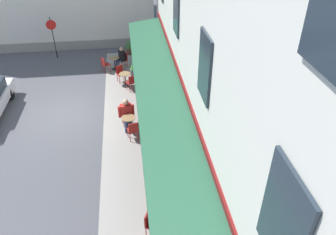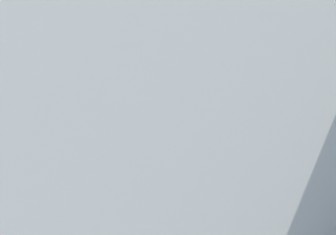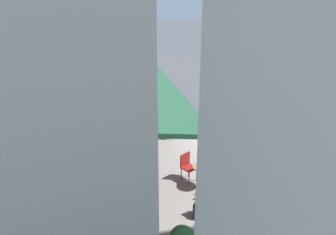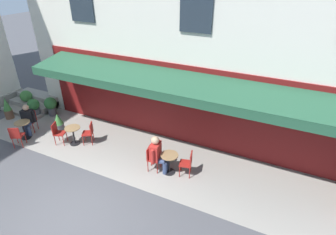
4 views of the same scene
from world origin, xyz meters
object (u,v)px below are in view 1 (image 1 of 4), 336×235
potted_plant_mid_terrace (147,55)px  no_parking_sign (52,30)px  cafe_chair_red_kerbside (120,72)px  cafe_chair_red_corner_left (126,114)px  cafe_chair_red_back_row (105,64)px  cafe_chair_red_by_window (124,59)px  seated_patron_in_red (127,113)px  cafe_table_mid_terrace (171,228)px  potted_plant_under_sign (140,53)px  cafe_chair_red_under_awning (133,129)px  cafe_table_far_end (115,62)px  potted_plant_by_steps (128,47)px  cafe_table_streetside (129,122)px  potted_plant_entrance_left (133,68)px  cafe_chair_red_near_door (131,82)px  cafe_chair_red_facing_street (150,222)px  cafe_table_near_entrance (125,78)px  seated_companion_in_black (121,57)px  cafe_chair_red_corner_right (192,231)px  potted_plant_entrance_right (147,44)px

potted_plant_mid_terrace → no_parking_sign: bearing=74.4°
cafe_chair_red_kerbside → cafe_chair_red_corner_left: size_ratio=1.00×
cafe_chair_red_back_row → cafe_chair_red_by_window: (0.54, -1.14, 0.00)m
seated_patron_in_red → cafe_table_mid_terrace: bearing=-169.6°
cafe_chair_red_corner_left → potted_plant_mid_terrace: 6.37m
potted_plant_under_sign → potted_plant_mid_terrace: size_ratio=0.97×
potted_plant_under_sign → cafe_chair_red_under_awning: bearing=174.6°
cafe_chair_red_kerbside → cafe_table_far_end: size_ratio=1.21×
cafe_chair_red_corner_left → cafe_table_far_end: cafe_chair_red_corner_left is taller
potted_plant_under_sign → potted_plant_by_steps: potted_plant_by_steps is taller
cafe_table_streetside → cafe_chair_red_under_awning: 0.63m
cafe_table_far_end → potted_plant_mid_terrace: potted_plant_mid_terrace is taller
cafe_table_streetside → potted_plant_under_sign: bearing=-7.0°
cafe_table_mid_terrace → cafe_chair_red_by_window: size_ratio=0.82×
potted_plant_under_sign → potted_plant_entrance_left: potted_plant_under_sign is taller
potted_plant_entrance_left → potted_plant_by_steps: 2.96m
cafe_table_streetside → cafe_chair_red_by_window: (6.54, 0.03, 0.06)m
cafe_chair_red_near_door → cafe_table_mid_terrace: size_ratio=1.21×
cafe_chair_red_facing_street → potted_plant_by_steps: size_ratio=0.87×
cafe_table_near_entrance → seated_companion_in_black: size_ratio=0.58×
cafe_table_mid_terrace → cafe_table_far_end: bearing=7.9°
cafe_chair_red_by_window → cafe_chair_red_near_door: bearing=-174.5°
cafe_chair_red_corner_right → potted_plant_by_steps: (14.28, 1.39, -0.04)m
cafe_table_near_entrance → potted_plant_under_sign: size_ratio=0.85×
cafe_table_mid_terrace → potted_plant_by_steps: size_ratio=0.72×
potted_plant_under_sign → potted_plant_entrance_right: size_ratio=0.98×
cafe_chair_red_kerbside → cafe_chair_red_facing_street: bearing=-175.7°
potted_plant_entrance_left → potted_plant_by_steps: (2.95, 0.18, 0.11)m
cafe_chair_red_corner_right → potted_plant_mid_terrace: size_ratio=1.00×
potted_plant_entrance_left → cafe_chair_red_back_row: bearing=71.7°
cafe_chair_red_near_door → potted_plant_under_sign: (3.84, -0.67, -0.08)m
cafe_table_streetside → cafe_chair_red_corner_left: size_ratio=0.82×
cafe_chair_red_back_row → cafe_chair_red_by_window: 1.26m
cafe_chair_red_near_door → potted_plant_entrance_left: bearing=-5.6°
cafe_chair_red_facing_street → no_parking_sign: bearing=18.8°
cafe_chair_red_kerbside → potted_plant_mid_terrace: 2.64m
potted_plant_under_sign → cafe_table_streetside: bearing=173.0°
cafe_table_near_entrance → cafe_chair_red_facing_street: 9.58m
cafe_chair_red_corner_right → cafe_table_far_end: size_ratio=1.21×
cafe_table_near_entrance → potted_plant_entrance_left: (1.30, -0.49, -0.09)m
cafe_table_near_entrance → cafe_chair_red_under_awning: 4.79m
cafe_table_near_entrance → potted_plant_entrance_left: 1.39m
cafe_chair_red_by_window → cafe_table_far_end: bearing=112.2°
no_parking_sign → potted_plant_entrance_right: size_ratio=2.88×
cafe_chair_red_corner_right → cafe_chair_red_corner_left: (6.49, 1.74, 0.00)m
cafe_chair_red_back_row → cafe_chair_red_by_window: bearing=-64.7°
potted_plant_mid_terrace → cafe_chair_red_corner_right: bearing=-178.6°
cafe_chair_red_by_window → cafe_chair_red_corner_right: bearing=-172.3°
cafe_chair_red_facing_street → cafe_table_far_end: (11.69, 1.09, -0.06)m
cafe_chair_red_near_door → cafe_chair_red_kerbside: bearing=25.7°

